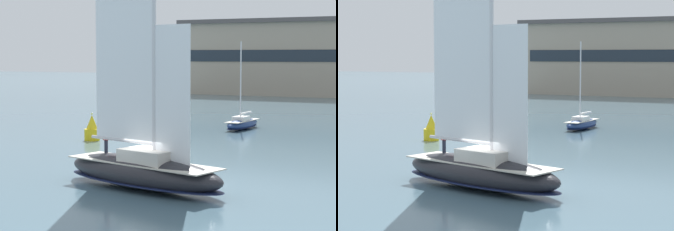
# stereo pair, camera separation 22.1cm
# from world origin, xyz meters

# --- Properties ---
(ground_plane) EXTENTS (400.00, 400.00, 0.00)m
(ground_plane) POSITION_xyz_m (0.00, 0.00, 0.00)
(ground_plane) COLOR slate
(waterfront_building) EXTENTS (34.87, 18.76, 13.09)m
(waterfront_building) POSITION_xyz_m (-16.45, 85.89, 6.58)
(waterfront_building) COLOR tan
(waterfront_building) RESTS_ON ground
(sailboat_main) EXTENTS (10.57, 5.38, 13.98)m
(sailboat_main) POSITION_xyz_m (0.01, -0.00, 1.10)
(sailboat_main) COLOR #232328
(sailboat_main) RESTS_ON ground
(sailboat_moored_mid_channel) EXTENTS (2.10, 5.99, 8.11)m
(sailboat_moored_mid_channel) POSITION_xyz_m (-4.49, 28.13, 0.55)
(sailboat_moored_mid_channel) COLOR navy
(sailboat_moored_mid_channel) RESTS_ON ground
(channel_buoy) EXTENTS (1.24, 1.24, 2.23)m
(channel_buoy) POSITION_xyz_m (-12.73, 15.24, 0.89)
(channel_buoy) COLOR yellow
(channel_buoy) RESTS_ON ground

